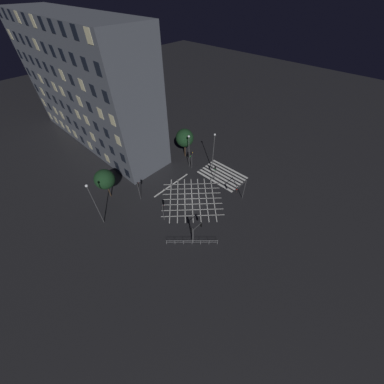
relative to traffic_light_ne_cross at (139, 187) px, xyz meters
name	(u,v)px	position (x,y,z in m)	size (l,w,h in m)	color
ground_plane	(192,199)	(-7.03, -6.43, -2.93)	(200.00, 200.00, 0.00)	black
road_markings	(209,184)	(-6.76, -11.71, -2.93)	(13.67, 19.13, 0.01)	silver
office_building	(86,87)	(24.01, -6.42, 9.67)	(40.13, 10.06, 25.20)	#4C515B
traffic_light_ne_cross	(139,187)	(0.00, 0.00, 0.00)	(0.36, 0.39, 4.10)	#424244
traffic_light_nw_main	(192,232)	(-13.34, 0.37, -0.18)	(0.39, 0.36, 3.85)	#424244
traffic_light_nw_cross	(198,228)	(-13.42, -0.92, -0.53)	(0.36, 2.07, 3.30)	#424244
traffic_light_se_main	(192,156)	(-0.74, -13.22, 0.26)	(0.39, 0.36, 4.49)	#424244
traffic_light_sw_cross	(241,189)	(-13.83, -11.50, 0.46)	(0.36, 2.98, 4.59)	#424244
traffic_light_se_cross	(191,157)	(-0.10, -13.53, -0.48)	(0.36, 0.39, 3.42)	#424244
traffic_light_median_north	(163,210)	(-6.83, 0.27, -0.41)	(0.36, 0.39, 3.53)	#424244
traffic_light_median_south	(215,170)	(-6.84, -13.27, -0.29)	(0.36, 0.39, 3.69)	#424244
street_lamp_east	(189,147)	(0.07, -13.19, 2.07)	(0.44, 0.44, 7.60)	#424244
street_lamp_west	(214,148)	(-4.21, -15.82, 2.43)	(0.41, 0.41, 8.53)	#424244
street_lamp_far	(93,200)	(0.25, 7.70, 2.66)	(0.43, 0.43, 8.76)	#424244
street_tree_near	(105,179)	(4.74, 3.49, 1.33)	(3.60, 3.60, 6.07)	#38281C
street_tree_far	(185,138)	(3.37, -15.33, 1.79)	(3.89, 3.89, 6.69)	#38281C
pedestrian_railing	(192,242)	(-13.58, 0.65, -2.27)	(5.83, 5.40, 1.05)	#9EA0A5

